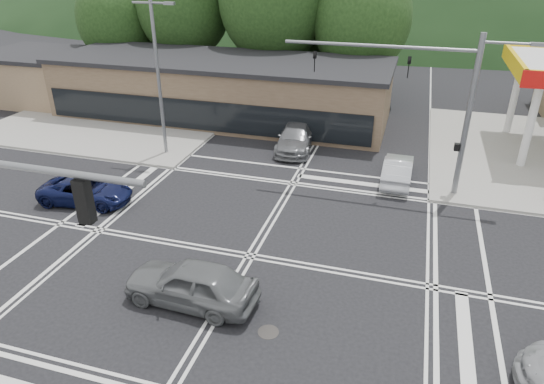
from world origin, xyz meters
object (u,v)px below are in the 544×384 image
(car_blue_west, at_px, (86,191))
(car_queue_a, at_px, (398,170))
(car_northbound, at_px, (296,137))
(car_grey_center, at_px, (191,283))
(car_queue_b, at_px, (362,127))

(car_blue_west, bearing_deg, car_queue_a, -71.64)
(car_blue_west, distance_m, car_northbound, 12.86)
(car_grey_center, xyz_separation_m, car_queue_b, (3.66, 18.63, -0.08))
(car_blue_west, xyz_separation_m, car_queue_b, (11.88, 13.17, 0.11))
(car_blue_west, distance_m, car_grey_center, 9.88)
(car_blue_west, xyz_separation_m, car_grey_center, (8.23, -5.46, 0.19))
(car_blue_west, height_order, car_queue_b, car_queue_b)
(car_queue_a, bearing_deg, car_queue_b, -66.42)
(car_blue_west, height_order, car_queue_a, car_queue_a)
(car_blue_west, relative_size, car_northbound, 0.88)
(car_blue_west, distance_m, car_queue_b, 17.74)
(car_queue_a, height_order, car_queue_b, car_queue_b)
(car_grey_center, bearing_deg, car_blue_west, -121.26)
(car_northbound, bearing_deg, car_grey_center, -96.16)
(car_queue_b, bearing_deg, car_queue_a, 106.11)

